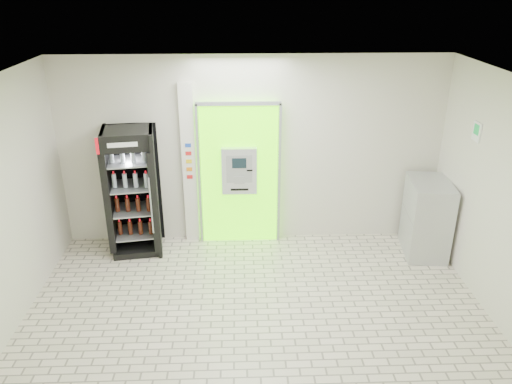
{
  "coord_description": "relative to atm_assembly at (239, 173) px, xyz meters",
  "views": [
    {
      "loc": [
        -0.2,
        -4.93,
        4.03
      ],
      "look_at": [
        0.02,
        1.2,
        1.37
      ],
      "focal_mm": 35.0,
      "sensor_mm": 36.0,
      "label": 1
    }
  ],
  "objects": [
    {
      "name": "ground",
      "position": [
        0.2,
        -2.41,
        -1.17
      ],
      "size": [
        6.0,
        6.0,
        0.0
      ],
      "primitive_type": "plane",
      "color": "beige",
      "rests_on": "ground"
    },
    {
      "name": "room_shell",
      "position": [
        0.2,
        -2.41,
        0.67
      ],
      "size": [
        6.0,
        6.0,
        6.0
      ],
      "color": "beige",
      "rests_on": "ground"
    },
    {
      "name": "atm_assembly",
      "position": [
        0.0,
        0.0,
        0.0
      ],
      "size": [
        1.3,
        0.24,
        2.33
      ],
      "color": "#5BFF01",
      "rests_on": "ground"
    },
    {
      "name": "pillar",
      "position": [
        -0.78,
        0.04,
        0.13
      ],
      "size": [
        0.22,
        0.11,
        2.6
      ],
      "color": "silver",
      "rests_on": "ground"
    },
    {
      "name": "beverage_cooler",
      "position": [
        -1.64,
        -0.25,
        -0.22
      ],
      "size": [
        0.84,
        0.79,
        1.99
      ],
      "rotation": [
        0.0,
        0.0,
        0.15
      ],
      "color": "black",
      "rests_on": "ground"
    },
    {
      "name": "steel_cabinet",
      "position": [
        2.89,
        -0.51,
        -0.58
      ],
      "size": [
        0.7,
        0.96,
        1.19
      ],
      "rotation": [
        0.0,
        0.0,
        -0.12
      ],
      "color": "#B3B6BB",
      "rests_on": "ground"
    },
    {
      "name": "exit_sign",
      "position": [
        3.19,
        -1.01,
        0.95
      ],
      "size": [
        0.02,
        0.22,
        0.26
      ],
      "color": "white",
      "rests_on": "room_shell"
    }
  ]
}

